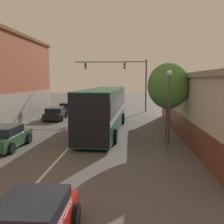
{
  "coord_description": "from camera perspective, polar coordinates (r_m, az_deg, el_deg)",
  "views": [
    {
      "loc": [
        3.77,
        -3.18,
        4.17
      ],
      "look_at": [
        2.43,
        16.15,
        1.79
      ],
      "focal_mm": 42.0,
      "sensor_mm": 36.0,
      "label": 1
    }
  ],
  "objects": [
    {
      "name": "street_tree_near",
      "position": [
        17.78,
        12.21,
        5.51
      ],
      "size": [
        2.76,
        2.48,
        5.29
      ],
      "color": "#4C3823",
      "rests_on": "ground_plane"
    },
    {
      "name": "lane_center_line",
      "position": [
        21.56,
        -6.19,
        -4.17
      ],
      "size": [
        0.14,
        47.28,
        0.01
      ],
      "color": "silver",
      "rests_on": "ground_plane"
    },
    {
      "name": "parked_car_left_mid",
      "position": [
        28.45,
        -12.24,
        -0.3
      ],
      "size": [
        2.38,
        4.84,
        1.3
      ],
      "rotation": [
        0.0,
        0.0,
        1.67
      ],
      "color": "black",
      "rests_on": "ground_plane"
    },
    {
      "name": "traffic_signal_gantry",
      "position": [
        34.47,
        2.76,
        8.33
      ],
      "size": [
        9.39,
        0.36,
        6.79
      ],
      "color": "#333338",
      "rests_on": "ground_plane"
    },
    {
      "name": "street_lamp",
      "position": [
        14.81,
        12.2,
        0.86
      ],
      "size": [
        0.3,
        0.3,
        4.69
      ],
      "color": "#47474C",
      "rests_on": "ground_plane"
    },
    {
      "name": "parked_car_left_far",
      "position": [
        17.35,
        -22.28,
        -5.15
      ],
      "size": [
        2.16,
        4.05,
        1.39
      ],
      "rotation": [
        0.0,
        0.0,
        1.57
      ],
      "color": "#285633",
      "rests_on": "ground_plane"
    },
    {
      "name": "bus",
      "position": [
        21.01,
        -1.69,
        0.94
      ],
      "size": [
        3.13,
        12.82,
        3.47
      ],
      "rotation": [
        0.0,
        0.0,
        1.53
      ],
      "color": "#145133",
      "rests_on": "ground_plane"
    },
    {
      "name": "parked_car_left_near",
      "position": [
        33.46,
        -9.34,
        0.87
      ],
      "size": [
        2.24,
        4.73,
        1.34
      ],
      "rotation": [
        0.0,
        0.0,
        1.49
      ],
      "color": "navy",
      "rests_on": "ground_plane"
    }
  ]
}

